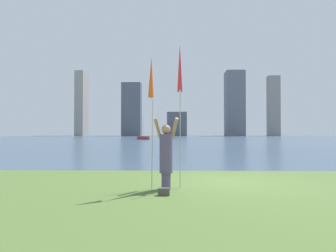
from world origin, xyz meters
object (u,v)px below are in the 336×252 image
kite_flag_left (151,80)px  kite_flag_right (180,71)px  bag (164,192)px  person (166,154)px  sailboat_0 (143,138)px

kite_flag_left → kite_flag_right: bearing=41.4°
kite_flag_right → bag: kite_flag_right is taller
person → kite_flag_right: bearing=57.1°
person → kite_flag_right: kite_flag_right is taller
kite_flag_left → bag: 3.04m
kite_flag_left → kite_flag_right: (0.80, 0.71, 0.39)m
kite_flag_right → bag: size_ratio=14.31×
kite_flag_right → kite_flag_left: bearing=-138.6°
person → bag: bearing=-79.7°
person → kite_flag_left: 2.12m
kite_flag_left → sailboat_0: bearing=96.1°
kite_flag_left → sailboat_0: size_ratio=0.72×
bag → sailboat_0: (-6.20, 55.35, 0.29)m
kite_flag_right → person: bearing=-135.5°
kite_flag_left → sailboat_0: sailboat_0 is taller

